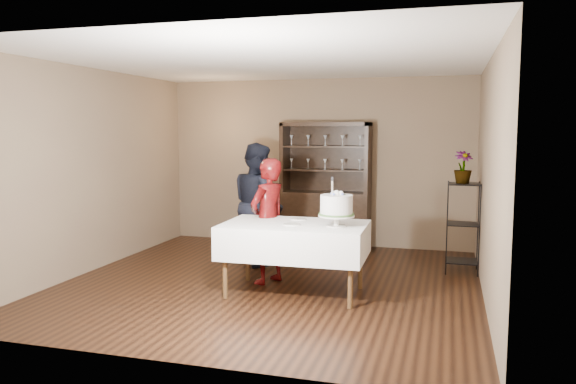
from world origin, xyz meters
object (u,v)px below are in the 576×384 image
woman (268,221)px  plant_etagere (463,224)px  cake_table (295,240)px  china_hutch (326,206)px  potted_plant (463,167)px  man (258,204)px  cake (336,207)px

woman → plant_etagere: bearing=141.5°
plant_etagere → cake_table: (-1.88, -1.54, -0.03)m
china_hutch → cake_table: bearing=-85.6°
china_hutch → potted_plant: bearing=-27.7°
man → cake: (1.37, -1.32, 0.19)m
woman → cake: 1.06m
cake_table → man: size_ratio=0.97×
cake_table → cake: size_ratio=2.98×
cake_table → man: bearing=124.9°
man → cake_table: bearing=174.0°
potted_plant → woman: bearing=-153.3°
plant_etagere → cake: (-1.38, -1.61, 0.39)m
china_hutch → woman: 2.25m
plant_etagere → potted_plant: 0.75m
cake → plant_etagere: bearing=49.2°
woman → potted_plant: size_ratio=3.63×
plant_etagere → cake: bearing=-130.8°
man → cake: man is taller
cake_table → china_hutch: bearing=94.4°
plant_etagere → man: 2.78m
cake_table → man: man is taller
china_hutch → man: 1.51m
cake_table → man: 1.55m
china_hutch → cake: (0.70, -2.66, 0.38)m
cake → china_hutch: bearing=104.7°
china_hutch → plant_etagere: bearing=-26.8°
cake_table → woman: woman is taller
cake_table → cake: bearing=-7.1°
plant_etagere → cake: 2.15m
plant_etagere → potted_plant: bearing=-131.4°
man → cake: bearing=-174.8°
cake_table → potted_plant: bearing=39.3°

